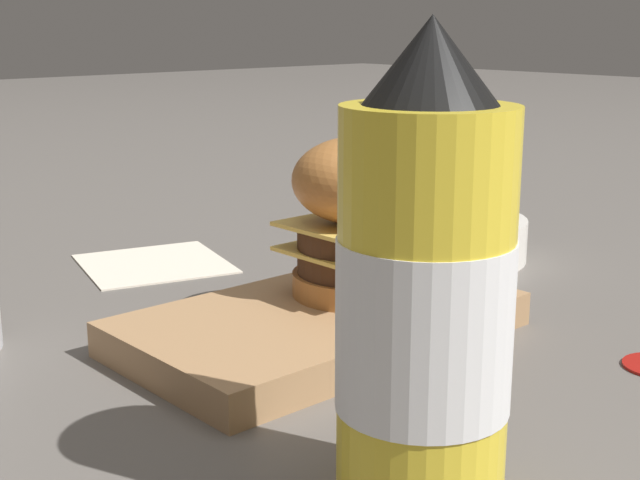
% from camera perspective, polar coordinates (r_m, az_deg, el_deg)
% --- Properties ---
extents(ground_plane, '(6.00, 6.00, 0.00)m').
position_cam_1_polar(ground_plane, '(0.67, 0.28, -6.09)').
color(ground_plane, '#5B5651').
extents(serving_board, '(0.28, 0.16, 0.03)m').
position_cam_1_polar(serving_board, '(0.65, 0.00, -5.35)').
color(serving_board, '#A37A51').
rests_on(serving_board, ground_plane).
extents(burger, '(0.10, 0.10, 0.12)m').
position_cam_1_polar(burger, '(0.66, 2.18, 1.62)').
color(burger, '#AD6B33').
rests_on(burger, serving_board).
extents(ketchup_bottle, '(0.08, 0.08, 0.23)m').
position_cam_1_polar(ketchup_bottle, '(0.41, 6.70, -3.93)').
color(ketchup_bottle, yellow).
rests_on(ketchup_bottle, ground_plane).
extents(side_bowl, '(0.16, 0.16, 0.04)m').
position_cam_1_polar(side_bowl, '(0.88, 8.01, 0.24)').
color(side_bowl, silver).
rests_on(side_bowl, ground_plane).
extents(parchment_square, '(0.16, 0.16, 0.00)m').
position_cam_1_polar(parchment_square, '(0.87, -10.57, -1.46)').
color(parchment_square, beige).
rests_on(parchment_square, ground_plane).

